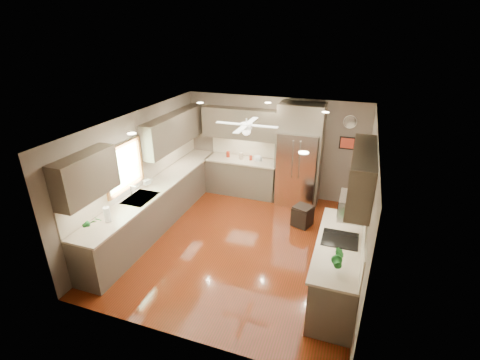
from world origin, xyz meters
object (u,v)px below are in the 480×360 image
Objects in this scene: canister_c at (241,156)px; potted_plant_right at (337,258)px; soap_bottle at (148,182)px; potted_plant_left at (93,222)px; stool at (302,216)px; bowl at (258,160)px; microwave at (353,206)px; canister_a at (228,154)px; refrigerator at (299,157)px; paper_towel at (107,214)px; canister_d at (251,158)px.

potted_plant_right reaches higher than canister_c.
potted_plant_left is (0.13, -1.79, 0.06)m from soap_bottle.
soap_bottle is 0.60× the size of potted_plant_right.
soap_bottle is 0.44× the size of stool.
canister_c is at bearing 179.69° from bowl.
canister_a is at bearing 138.60° from microwave.
paper_towel is at bearing -126.04° from refrigerator.
microwave is at bearing -7.87° from soap_bottle.
bowl is 3.66m from microwave.
potted_plant_left is 1.39× the size of bowl.
canister_c is at bearing 73.34° from potted_plant_left.
microwave is 4.08m from paper_towel.
canister_d is at bearing 177.13° from refrigerator.
canister_d is at bearing 68.89° from paper_towel.
stool is (0.35, -1.08, -0.95)m from refrigerator.
bowl is 0.43× the size of microwave.
potted_plant_right reaches higher than canister_d.
canister_d is 0.39× the size of paper_towel.
potted_plant_left is 1.15× the size of paper_towel.
refrigerator is 1.48m from stool.
paper_towel reaches higher than bowl.
canister_d is at bearing -0.91° from canister_a.
canister_c is at bearing 135.38° from microwave.
refrigerator is 4.47m from paper_towel.
refrigerator is (2.79, 2.14, 0.14)m from soap_bottle.
potted_plant_right reaches higher than stool.
microwave is (2.54, -2.77, 0.48)m from canister_d.
microwave reaches higher than canister_d.
stool is (3.01, 2.85, -0.87)m from potted_plant_left.
refrigerator reaches higher than canister_c.
potted_plant_right is 0.14× the size of refrigerator.
refrigerator is (1.46, -0.05, 0.16)m from canister_c.
stool is (1.37, -1.12, -0.73)m from bowl.
microwave reaches higher than potted_plant_right.
potted_plant_left is 0.60× the size of microwave.
soap_bottle is 0.38× the size of microwave.
refrigerator is (1.83, -0.07, 0.17)m from canister_a.
canister_a is at bearing 77.70° from paper_towel.
soap_bottle is at bearing -113.51° from canister_a.
potted_plant_right is 2.82m from stool.
canister_a is 4.78m from potted_plant_right.
canister_a is 1.30× the size of canister_d.
canister_a is 0.70× the size of soap_bottle.
canister_a is 0.92× the size of canister_c.
canister_a is at bearing 178.12° from bowl.
potted_plant_left reaches higher than canister_c.
refrigerator is at bearing 55.96° from potted_plant_left.
soap_bottle reaches higher than canister_d.
paper_towel is at bearing -139.61° from stool.
stool is (-0.98, 1.63, -1.24)m from microwave.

